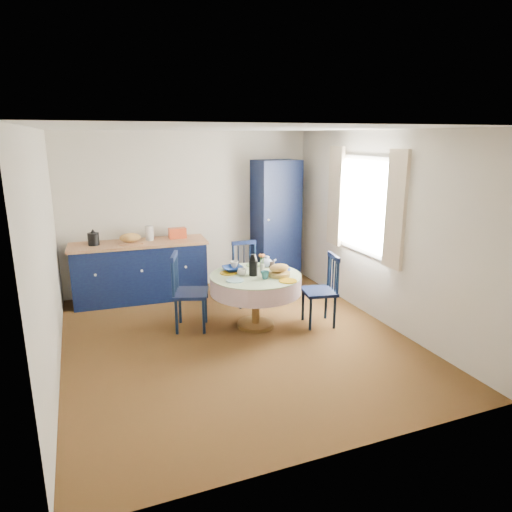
{
  "coord_description": "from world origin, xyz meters",
  "views": [
    {
      "loc": [
        -1.65,
        -4.88,
        2.43
      ],
      "look_at": [
        0.34,
        0.2,
        0.98
      ],
      "focal_mm": 32.0,
      "sensor_mm": 36.0,
      "label": 1
    }
  ],
  "objects_px": {
    "chair_right": "(322,290)",
    "mug_c": "(270,264)",
    "chair_left": "(187,291)",
    "mug_d": "(234,265)",
    "mug_a": "(242,272)",
    "chair_far": "(247,273)",
    "dining_table": "(256,283)",
    "kitchen_counter": "(140,270)",
    "cobalt_bowl": "(233,269)",
    "mug_b": "(265,275)",
    "pantry_cabinet": "(276,222)"
  },
  "relations": [
    {
      "from": "chair_left",
      "to": "mug_d",
      "type": "bearing_deg",
      "value": -62.25
    },
    {
      "from": "chair_far",
      "to": "mug_a",
      "type": "relative_size",
      "value": 8.33
    },
    {
      "from": "pantry_cabinet",
      "to": "mug_d",
      "type": "relative_size",
      "value": 18.51
    },
    {
      "from": "kitchen_counter",
      "to": "mug_c",
      "type": "bearing_deg",
      "value": -37.85
    },
    {
      "from": "mug_a",
      "to": "mug_c",
      "type": "relative_size",
      "value": 0.96
    },
    {
      "from": "chair_right",
      "to": "mug_c",
      "type": "relative_size",
      "value": 8.23
    },
    {
      "from": "chair_left",
      "to": "mug_d",
      "type": "distance_m",
      "value": 0.72
    },
    {
      "from": "chair_right",
      "to": "cobalt_bowl",
      "type": "relative_size",
      "value": 3.48
    },
    {
      "from": "kitchen_counter",
      "to": "mug_d",
      "type": "height_order",
      "value": "kitchen_counter"
    },
    {
      "from": "chair_left",
      "to": "pantry_cabinet",
      "type": "bearing_deg",
      "value": -33.26
    },
    {
      "from": "pantry_cabinet",
      "to": "mug_c",
      "type": "height_order",
      "value": "pantry_cabinet"
    },
    {
      "from": "kitchen_counter",
      "to": "mug_c",
      "type": "xyz_separation_m",
      "value": [
        1.56,
        -1.35,
        0.29
      ]
    },
    {
      "from": "chair_far",
      "to": "pantry_cabinet",
      "type": "bearing_deg",
      "value": 47.57
    },
    {
      "from": "mug_b",
      "to": "cobalt_bowl",
      "type": "height_order",
      "value": "mug_b"
    },
    {
      "from": "mug_b",
      "to": "mug_d",
      "type": "xyz_separation_m",
      "value": [
        -0.21,
        0.56,
        0.0
      ]
    },
    {
      "from": "cobalt_bowl",
      "to": "chair_right",
      "type": "bearing_deg",
      "value": -25.19
    },
    {
      "from": "chair_far",
      "to": "mug_b",
      "type": "relative_size",
      "value": 8.77
    },
    {
      "from": "kitchen_counter",
      "to": "mug_a",
      "type": "height_order",
      "value": "kitchen_counter"
    },
    {
      "from": "kitchen_counter",
      "to": "pantry_cabinet",
      "type": "distance_m",
      "value": 2.34
    },
    {
      "from": "chair_far",
      "to": "mug_a",
      "type": "bearing_deg",
      "value": -112.25
    },
    {
      "from": "mug_c",
      "to": "mug_a",
      "type": "bearing_deg",
      "value": -156.23
    },
    {
      "from": "mug_d",
      "to": "chair_far",
      "type": "bearing_deg",
      "value": 53.74
    },
    {
      "from": "chair_left",
      "to": "mug_c",
      "type": "height_order",
      "value": "chair_left"
    },
    {
      "from": "dining_table",
      "to": "chair_far",
      "type": "relative_size",
      "value": 1.26
    },
    {
      "from": "pantry_cabinet",
      "to": "cobalt_bowl",
      "type": "height_order",
      "value": "pantry_cabinet"
    },
    {
      "from": "chair_left",
      "to": "mug_d",
      "type": "relative_size",
      "value": 9.05
    },
    {
      "from": "chair_far",
      "to": "mug_c",
      "type": "xyz_separation_m",
      "value": [
        0.12,
        -0.6,
        0.28
      ]
    },
    {
      "from": "dining_table",
      "to": "mug_a",
      "type": "height_order",
      "value": "dining_table"
    },
    {
      "from": "kitchen_counter",
      "to": "dining_table",
      "type": "relative_size",
      "value": 1.73
    },
    {
      "from": "dining_table",
      "to": "mug_b",
      "type": "bearing_deg",
      "value": -79.32
    },
    {
      "from": "kitchen_counter",
      "to": "mug_a",
      "type": "xyz_separation_m",
      "value": [
        1.07,
        -1.56,
        0.29
      ]
    },
    {
      "from": "pantry_cabinet",
      "to": "chair_left",
      "type": "relative_size",
      "value": 2.05
    },
    {
      "from": "mug_a",
      "to": "cobalt_bowl",
      "type": "relative_size",
      "value": 0.41
    },
    {
      "from": "dining_table",
      "to": "chair_right",
      "type": "height_order",
      "value": "dining_table"
    },
    {
      "from": "dining_table",
      "to": "mug_b",
      "type": "relative_size",
      "value": 11.08
    },
    {
      "from": "cobalt_bowl",
      "to": "mug_a",
      "type": "bearing_deg",
      "value": -75.88
    },
    {
      "from": "kitchen_counter",
      "to": "cobalt_bowl",
      "type": "relative_size",
      "value": 7.44
    },
    {
      "from": "mug_c",
      "to": "cobalt_bowl",
      "type": "relative_size",
      "value": 0.42
    },
    {
      "from": "pantry_cabinet",
      "to": "mug_b",
      "type": "relative_size",
      "value": 19.4
    },
    {
      "from": "mug_c",
      "to": "cobalt_bowl",
      "type": "distance_m",
      "value": 0.53
    },
    {
      "from": "kitchen_counter",
      "to": "chair_right",
      "type": "xyz_separation_m",
      "value": [
        2.08,
        -1.85,
        0.02
      ]
    },
    {
      "from": "chair_left",
      "to": "mug_a",
      "type": "bearing_deg",
      "value": -89.17
    },
    {
      "from": "chair_left",
      "to": "chair_far",
      "type": "relative_size",
      "value": 1.08
    },
    {
      "from": "mug_a",
      "to": "kitchen_counter",
      "type": "bearing_deg",
      "value": 124.55
    },
    {
      "from": "pantry_cabinet",
      "to": "cobalt_bowl",
      "type": "xyz_separation_m",
      "value": [
        -1.25,
        -1.45,
        -0.28
      ]
    },
    {
      "from": "kitchen_counter",
      "to": "mug_b",
      "type": "height_order",
      "value": "kitchen_counter"
    },
    {
      "from": "mug_a",
      "to": "mug_b",
      "type": "bearing_deg",
      "value": -47.33
    },
    {
      "from": "chair_right",
      "to": "mug_b",
      "type": "xyz_separation_m",
      "value": [
        -0.79,
        0.05,
        0.27
      ]
    },
    {
      "from": "mug_b",
      "to": "mug_c",
      "type": "distance_m",
      "value": 0.52
    },
    {
      "from": "mug_b",
      "to": "cobalt_bowl",
      "type": "xyz_separation_m",
      "value": [
        -0.27,
        0.45,
        -0.02
      ]
    }
  ]
}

